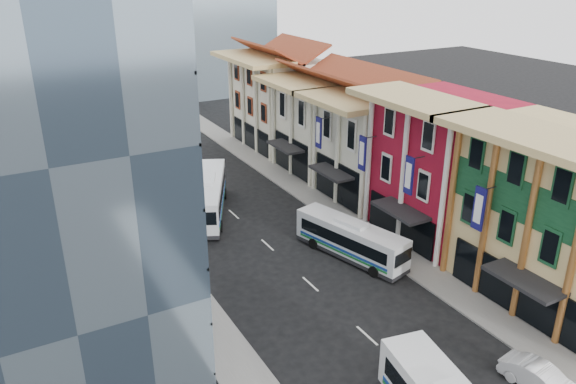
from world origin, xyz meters
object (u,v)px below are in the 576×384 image
office_tower (16,98)px  sedan_right (542,379)px  bus_right (351,239)px  bus_left_far (208,195)px  shophouse_tan (570,222)px

office_tower → sedan_right: office_tower is taller
office_tower → bus_right: 25.77m
office_tower → bus_right: (21.93, -1.98, -13.39)m
bus_right → sedan_right: size_ratio=2.20×
bus_left_far → bus_right: 14.94m
bus_left_far → shophouse_tan: bearing=-31.9°
office_tower → bus_left_far: bearing=36.9°
bus_right → sedan_right: 17.65m
shophouse_tan → office_tower: 35.19m
shophouse_tan → bus_left_far: (-16.00, 25.25, -4.11)m
bus_left_far → sedan_right: size_ratio=2.59×
bus_left_far → sedan_right: (7.50, -30.85, -1.14)m
shophouse_tan → sedan_right: bearing=-146.6°
shophouse_tan → bus_right: size_ratio=1.39×
bus_right → sedan_right: bus_right is taller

